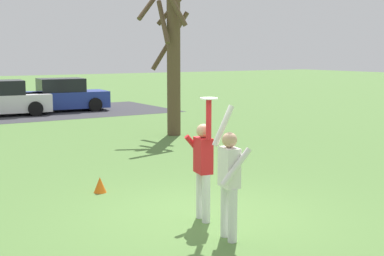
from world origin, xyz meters
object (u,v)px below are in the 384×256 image
object	(u,v)px
person_defender	(229,176)
frisbee_disc	(209,98)
field_cone_orange	(100,185)
parked_car_white	(2,99)
bare_tree_tall	(172,57)
person_catcher	(203,163)
parked_car_blue	(64,96)

from	to	relation	value
person_defender	frisbee_disc	distance (m)	1.36
frisbee_disc	field_cone_orange	size ratio (longest dim) A/B	0.90
frisbee_disc	parked_car_white	world-z (taller)	frisbee_disc
bare_tree_tall	field_cone_orange	xyz separation A→B (m)	(-5.11, -5.90, -2.51)
frisbee_disc	field_cone_orange	bearing A→B (deg)	104.72
parked_car_white	field_cone_orange	xyz separation A→B (m)	(-1.43, -14.94, -0.57)
bare_tree_tall	person_catcher	bearing A→B (deg)	-116.93
parked_car_white	field_cone_orange	bearing A→B (deg)	-89.98
field_cone_orange	parked_car_white	bearing A→B (deg)	84.55
person_catcher	bare_tree_tall	bearing A→B (deg)	163.53
frisbee_disc	parked_car_white	distance (m)	17.84
person_defender	parked_car_white	size ratio (longest dim) A/B	0.48
parked_car_white	parked_car_blue	distance (m)	3.03
frisbee_disc	field_cone_orange	xyz separation A→B (m)	(-0.75, 2.84, -1.93)
parked_car_blue	bare_tree_tall	distance (m)	9.66
person_catcher	parked_car_white	size ratio (longest dim) A/B	0.49
frisbee_disc	parked_car_white	xyz separation A→B (m)	(0.68, 17.78, -1.37)
parked_car_blue	parked_car_white	bearing A→B (deg)	-167.01
person_catcher	parked_car_blue	world-z (taller)	person_catcher
person_catcher	field_cone_orange	world-z (taller)	person_catcher
parked_car_blue	bare_tree_tall	size ratio (longest dim) A/B	0.76
person_catcher	parked_car_blue	distance (m)	18.32
person_catcher	person_defender	bearing A→B (deg)	-0.00
person_catcher	frisbee_disc	xyz separation A→B (m)	(-0.04, -0.22, 1.11)
parked_car_white	parked_car_blue	bearing A→B (deg)	12.99
parked_car_blue	bare_tree_tall	bearing A→B (deg)	-80.37
parked_car_blue	field_cone_orange	distance (m)	15.97
field_cone_orange	frisbee_disc	bearing A→B (deg)	-75.28
person_defender	frisbee_disc	size ratio (longest dim) A/B	7.11
person_defender	parked_car_white	distance (m)	18.57
person_defender	field_cone_orange	size ratio (longest dim) A/B	6.38
parked_car_white	parked_car_blue	world-z (taller)	same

